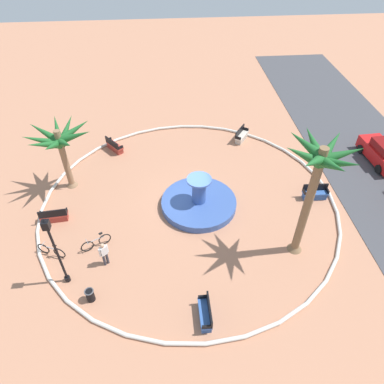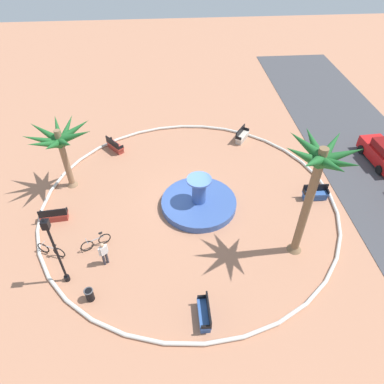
% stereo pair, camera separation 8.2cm
% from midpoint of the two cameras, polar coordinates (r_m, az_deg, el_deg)
% --- Properties ---
extents(ground_plane, '(80.00, 80.00, 0.00)m').
position_cam_midpoint_polar(ground_plane, '(22.22, -0.58, -1.80)').
color(ground_plane, tan).
extents(plaza_curb, '(18.45, 18.45, 0.20)m').
position_cam_midpoint_polar(plaza_curb, '(22.15, -0.58, -1.61)').
color(plaza_curb, silver).
rests_on(plaza_curb, ground).
extents(fountain, '(4.67, 4.67, 2.19)m').
position_cam_midpoint_polar(fountain, '(21.82, 1.01, -1.66)').
color(fountain, '#38569E').
rests_on(fountain, ground).
extents(palm_tree_near_fountain, '(4.10, 4.19, 4.51)m').
position_cam_midpoint_polar(palm_tree_near_fountain, '(22.85, -20.91, 7.73)').
color(palm_tree_near_fountain, '#8E6B4C').
rests_on(palm_tree_near_fountain, ground).
extents(palm_tree_by_curb, '(3.62, 3.58, 7.02)m').
position_cam_midpoint_polar(palm_tree_by_curb, '(16.80, 19.59, 3.20)').
color(palm_tree_by_curb, brown).
rests_on(palm_tree_by_curb, ground).
extents(bench_east, '(0.55, 1.61, 1.00)m').
position_cam_midpoint_polar(bench_east, '(23.66, 19.25, -0.28)').
color(bench_east, '#335BA8').
rests_on(bench_east, ground).
extents(bench_west, '(0.66, 1.64, 1.00)m').
position_cam_midpoint_polar(bench_west, '(22.45, -21.56, -3.72)').
color(bench_west, '#B73D33').
rests_on(bench_west, ground).
extents(bench_north, '(1.61, 0.52, 1.00)m').
position_cam_midpoint_polar(bench_north, '(17.10, 2.04, -19.24)').
color(bench_north, '#335BA8').
rests_on(bench_north, ground).
extents(bench_southeast, '(1.56, 1.40, 1.00)m').
position_cam_midpoint_polar(bench_southeast, '(27.18, -12.56, 7.24)').
color(bench_southeast, '#B73D33').
rests_on(bench_southeast, ground).
extents(bench_southwest, '(1.60, 1.32, 1.00)m').
position_cam_midpoint_polar(bench_southwest, '(27.98, 7.95, 8.98)').
color(bench_southwest, beige).
rests_on(bench_southwest, ground).
extents(lamppost, '(0.32, 0.32, 4.51)m').
position_cam_midpoint_polar(lamppost, '(17.55, -21.54, -8.36)').
color(lamppost, black).
rests_on(lamppost, ground).
extents(trash_bin, '(0.46, 0.46, 0.73)m').
position_cam_midpoint_polar(trash_bin, '(18.23, -16.37, -15.77)').
color(trash_bin, black).
rests_on(trash_bin, ground).
extents(bicycle_red_frame, '(0.74, 1.61, 0.94)m').
position_cam_midpoint_polar(bicycle_red_frame, '(20.59, -21.99, -8.80)').
color(bicycle_red_frame, black).
rests_on(bicycle_red_frame, ground).
extents(bicycle_by_lamppost, '(0.82, 1.57, 0.94)m').
position_cam_midpoint_polar(bicycle_by_lamppost, '(20.20, -15.43, -7.90)').
color(bicycle_by_lamppost, black).
rests_on(bicycle_by_lamppost, ground).
extents(person_cyclist_helmet, '(0.36, 0.44, 1.60)m').
position_cam_midpoint_polar(person_cyclist_helmet, '(18.94, -14.23, -9.59)').
color(person_cyclist_helmet, '#33333D').
rests_on(person_cyclist_helmet, ground).
extents(parked_car_leftmost, '(4.11, 2.13, 1.67)m').
position_cam_midpoint_polar(parked_car_leftmost, '(28.55, 28.55, 5.62)').
color(parked_car_leftmost, red).
rests_on(parked_car_leftmost, ground).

